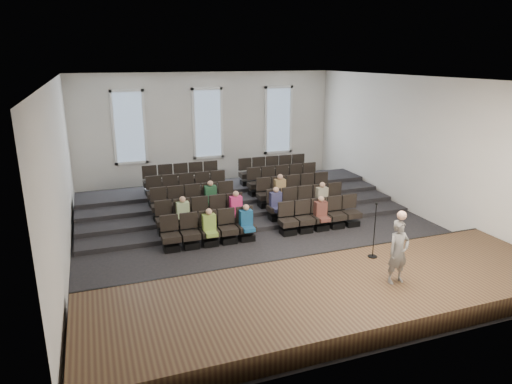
% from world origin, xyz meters
% --- Properties ---
extents(ground, '(14.00, 14.00, 0.00)m').
position_xyz_m(ground, '(0.00, 0.00, 0.00)').
color(ground, black).
rests_on(ground, ground).
extents(ceiling, '(12.00, 14.00, 0.02)m').
position_xyz_m(ceiling, '(0.00, 0.00, 5.01)').
color(ceiling, white).
rests_on(ceiling, ground).
extents(wall_back, '(12.00, 0.04, 5.00)m').
position_xyz_m(wall_back, '(0.00, 7.02, 2.50)').
color(wall_back, silver).
rests_on(wall_back, ground).
extents(wall_front, '(12.00, 0.04, 5.00)m').
position_xyz_m(wall_front, '(0.00, -7.02, 2.50)').
color(wall_front, silver).
rests_on(wall_front, ground).
extents(wall_left, '(0.04, 14.00, 5.00)m').
position_xyz_m(wall_left, '(-6.02, 0.00, 2.50)').
color(wall_left, silver).
rests_on(wall_left, ground).
extents(wall_right, '(0.04, 14.00, 5.00)m').
position_xyz_m(wall_right, '(6.02, 0.00, 2.50)').
color(wall_right, silver).
rests_on(wall_right, ground).
extents(stage, '(11.80, 3.60, 0.50)m').
position_xyz_m(stage, '(0.00, -5.10, 0.25)').
color(stage, '#48351F').
rests_on(stage, ground).
extents(stage_lip, '(11.80, 0.06, 0.52)m').
position_xyz_m(stage_lip, '(0.00, -3.33, 0.25)').
color(stage_lip, black).
rests_on(stage_lip, ground).
extents(risers, '(11.80, 4.80, 0.60)m').
position_xyz_m(risers, '(0.00, 3.17, 0.20)').
color(risers, black).
rests_on(risers, ground).
extents(seating_rows, '(6.80, 4.70, 1.67)m').
position_xyz_m(seating_rows, '(-0.00, 1.54, 0.68)').
color(seating_rows, black).
rests_on(seating_rows, ground).
extents(windows, '(8.44, 0.10, 3.24)m').
position_xyz_m(windows, '(0.00, 6.95, 2.70)').
color(windows, white).
rests_on(windows, wall_back).
extents(audience, '(5.45, 2.64, 1.10)m').
position_xyz_m(audience, '(-0.08, 0.34, 0.81)').
color(audience, '#83A441').
rests_on(audience, seating_rows).
extents(speaker, '(0.58, 0.40, 1.54)m').
position_xyz_m(speaker, '(1.38, -5.40, 1.27)').
color(speaker, slate).
rests_on(speaker, stage).
extents(mic_stand, '(0.25, 0.25, 1.52)m').
position_xyz_m(mic_stand, '(1.68, -4.00, 0.95)').
color(mic_stand, black).
rests_on(mic_stand, stage).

